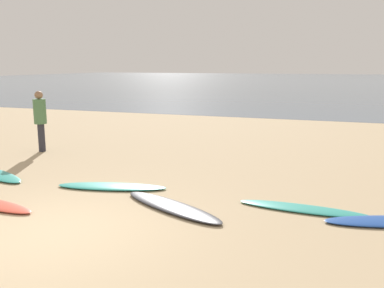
{
  "coord_description": "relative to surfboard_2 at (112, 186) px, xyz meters",
  "views": [
    {
      "loc": [
        4.15,
        -4.96,
        2.57
      ],
      "look_at": [
        0.69,
        4.79,
        0.6
      ],
      "focal_mm": 39.21,
      "sensor_mm": 36.0,
      "label": 1
    }
  ],
  "objects": [
    {
      "name": "ocean_water",
      "position": [
        0.29,
        62.66,
        -0.04
      ],
      "size": [
        140.0,
        100.0,
        0.01
      ],
      "primitive_type": "cube",
      "color": "slate",
      "rests_on": "ground"
    },
    {
      "name": "surfboard_2",
      "position": [
        0.0,
        0.0,
        0.0
      ],
      "size": [
        2.39,
        1.09,
        0.07
      ],
      "primitive_type": "ellipsoid",
      "rotation": [
        0.0,
        0.0,
        0.24
      ],
      "color": "teal",
      "rests_on": "ground"
    },
    {
      "name": "surfboard_3",
      "position": [
        1.68,
        -0.76,
        0.01
      ],
      "size": [
        2.4,
        1.54,
        0.08
      ],
      "primitive_type": "ellipsoid",
      "rotation": [
        0.0,
        0.0,
        -0.45
      ],
      "color": "#333338",
      "rests_on": "ground"
    },
    {
      "name": "ground_plane",
      "position": [
        0.29,
        7.51,
        -0.14
      ],
      "size": [
        120.0,
        120.0,
        0.2
      ],
      "primitive_type": "cube",
      "color": "tan",
      "rests_on": "ground"
    },
    {
      "name": "person_0",
      "position": [
        -3.92,
        2.65,
        1.03
      ],
      "size": [
        0.36,
        0.36,
        1.81
      ],
      "rotation": [
        0.0,
        0.0,
        3.81
      ],
      "color": "#2D2D38",
      "rests_on": "ground"
    },
    {
      "name": "surfboard_4",
      "position": [
        3.92,
        -0.05,
        -0.01
      ],
      "size": [
        2.33,
        0.57,
        0.06
      ],
      "primitive_type": "ellipsoid",
      "rotation": [
        0.0,
        0.0,
        -0.05
      ],
      "color": "teal",
      "rests_on": "ground"
    }
  ]
}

